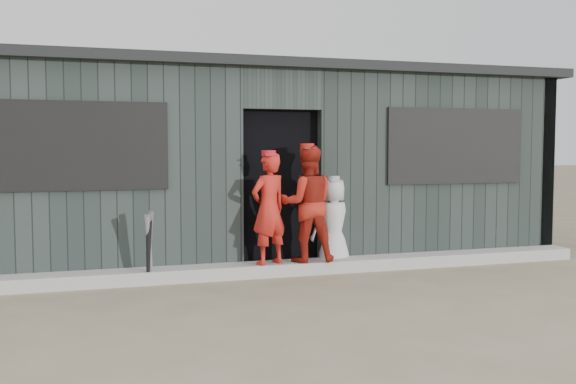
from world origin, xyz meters
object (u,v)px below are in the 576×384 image
object	(u,v)px
player_red_left	(269,209)
bat_left	(150,250)
bat_mid	(149,248)
bat_right	(148,253)
player_grey_back	(333,223)
dugout	(253,164)
player_red_right	(307,204)

from	to	relation	value
player_red_left	bat_left	bearing A→B (deg)	-18.53
bat_mid	player_red_left	bearing A→B (deg)	3.49
player_red_left	bat_mid	bearing A→B (deg)	-20.08
bat_mid	bat_right	world-z (taller)	bat_mid
player_grey_back	player_red_left	bearing A→B (deg)	4.30
player_red_left	dugout	bearing A→B (deg)	-121.80
bat_right	bat_mid	bearing A→B (deg)	74.39
player_grey_back	bat_left	bearing A→B (deg)	-2.24
bat_mid	dugout	bearing A→B (deg)	48.09
bat_left	player_grey_back	xyz separation A→B (m)	(2.31, 0.38, 0.17)
bat_left	dugout	world-z (taller)	dugout
player_red_right	bat_left	bearing A→B (deg)	12.60
player_red_left	bat_right	bearing A→B (deg)	-18.28
player_red_left	player_red_right	bearing A→B (deg)	161.52
bat_mid	player_grey_back	size ratio (longest dim) A/B	0.75
player_red_left	player_grey_back	world-z (taller)	player_red_left
player_red_right	player_grey_back	xyz separation A→B (m)	(0.42, 0.22, -0.28)
dugout	player_red_left	bearing A→B (deg)	-98.23
player_red_right	bat_mid	bearing A→B (deg)	11.45
player_red_left	player_grey_back	distance (m)	0.98
bat_left	bat_right	size ratio (longest dim) A/B	1.11
bat_right	player_red_left	xyz separation A→B (m)	(1.41, 0.13, 0.44)
player_red_left	dugout	distance (m)	1.84
player_red_left	player_red_right	distance (m)	0.50
bat_right	player_red_right	size ratio (longest dim) A/B	0.54
dugout	bat_left	bearing A→B (deg)	-131.32
player_grey_back	dugout	xyz separation A→B (m)	(-0.66, 1.50, 0.71)
player_red_right	player_grey_back	size ratio (longest dim) A/B	1.22
bat_left	player_grey_back	distance (m)	2.35
bat_left	dugout	xyz separation A→B (m)	(1.65, 1.88, 0.88)
bat_left	player_grey_back	bearing A→B (deg)	9.45
bat_mid	player_red_left	xyz separation A→B (m)	(1.40, 0.09, 0.39)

